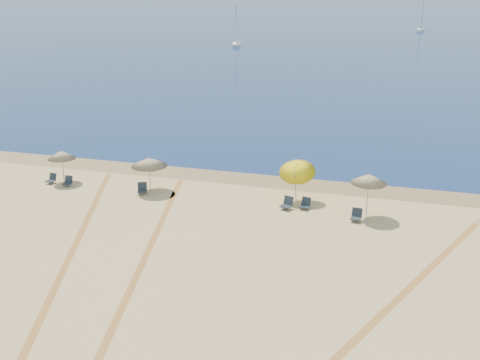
# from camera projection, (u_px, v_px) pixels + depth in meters

# --- Properties ---
(ocean) EXTENTS (500.00, 500.00, 0.00)m
(ocean) POSITION_uv_depth(u_px,v_px,m) (379.00, 14.00, 220.82)
(ocean) COLOR #0C2151
(ocean) RESTS_ON ground
(wet_sand) EXTENTS (500.00, 500.00, 0.00)m
(wet_sand) POSITION_uv_depth(u_px,v_px,m) (256.00, 179.00, 38.56)
(wet_sand) COLOR olive
(wet_sand) RESTS_ON ground
(umbrella_1) EXTENTS (1.86, 1.87, 2.23)m
(umbrella_1) POSITION_uv_depth(u_px,v_px,m) (61.00, 155.00, 37.46)
(umbrella_1) COLOR gray
(umbrella_1) RESTS_ON ground
(umbrella_2) EXTENTS (2.33, 2.33, 2.27)m
(umbrella_2) POSITION_uv_depth(u_px,v_px,m) (149.00, 162.00, 35.86)
(umbrella_2) COLOR gray
(umbrella_2) RESTS_ON ground
(umbrella_3) EXTENTS (2.23, 2.25, 2.81)m
(umbrella_3) POSITION_uv_depth(u_px,v_px,m) (297.00, 169.00, 34.14)
(umbrella_3) COLOR gray
(umbrella_3) RESTS_ON ground
(umbrella_4) EXTENTS (2.06, 2.06, 2.64)m
(umbrella_4) POSITION_uv_depth(u_px,v_px,m) (369.00, 179.00, 31.74)
(umbrella_4) COLOR gray
(umbrella_4) RESTS_ON ground
(chair_2) EXTENTS (0.63, 0.71, 0.65)m
(chair_2) POSITION_uv_depth(u_px,v_px,m) (52.00, 179.00, 37.72)
(chair_2) COLOR #1B232B
(chair_2) RESTS_ON ground
(chair_3) EXTENTS (0.56, 0.65, 0.64)m
(chair_3) POSITION_uv_depth(u_px,v_px,m) (68.00, 181.00, 37.24)
(chair_3) COLOR #1B232B
(chair_3) RESTS_ON ground
(chair_4) EXTENTS (0.79, 0.85, 0.70)m
(chair_4) POSITION_uv_depth(u_px,v_px,m) (142.00, 189.00, 35.86)
(chair_4) COLOR #1B232B
(chair_4) RESTS_ON ground
(chair_5) EXTENTS (0.79, 0.86, 0.73)m
(chair_5) POSITION_uv_depth(u_px,v_px,m) (287.00, 204.00, 33.46)
(chair_5) COLOR #1B232B
(chair_5) RESTS_ON ground
(chair_6) EXTENTS (0.65, 0.73, 0.66)m
(chair_6) POSITION_uv_depth(u_px,v_px,m) (305.00, 204.00, 33.49)
(chair_6) COLOR #1B232B
(chair_6) RESTS_ON ground
(chair_7) EXTENTS (0.64, 0.73, 0.70)m
(chair_7) POSITION_uv_depth(u_px,v_px,m) (356.00, 216.00, 31.79)
(chair_7) COLOR #1B232B
(chair_7) RESTS_ON ground
(sailboat_1) EXTENTS (2.77, 5.71, 8.24)m
(sailboat_1) POSITION_uv_depth(u_px,v_px,m) (236.00, 34.00, 114.99)
(sailboat_1) COLOR white
(sailboat_1) RESTS_ON ocean
(sailboat_2) EXTENTS (2.12, 5.88, 8.56)m
(sailboat_2) POSITION_uv_depth(u_px,v_px,m) (422.00, 21.00, 147.57)
(sailboat_2) COLOR white
(sailboat_2) RESTS_ON ocean
(tire_tracks) EXTENTS (50.74, 38.77, 0.00)m
(tire_tracks) POSITION_uv_depth(u_px,v_px,m) (176.00, 292.00, 24.55)
(tire_tracks) COLOR tan
(tire_tracks) RESTS_ON ground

